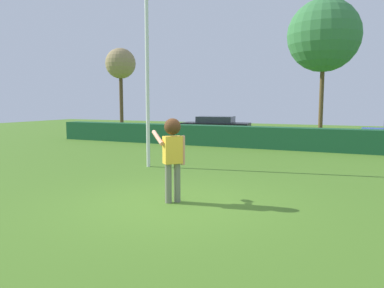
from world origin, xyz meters
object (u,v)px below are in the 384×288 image
(person, at_px, (172,149))
(oak_tree, at_px, (324,36))
(lamppost, at_px, (147,61))
(parked_car_black, at_px, (216,125))
(bare_elm_tree, at_px, (121,64))
(frisbee, at_px, (174,146))

(person, bearing_deg, oak_tree, 84.32)
(person, height_order, lamppost, lamppost)
(person, distance_m, lamppost, 5.06)
(lamppost, distance_m, oak_tree, 13.09)
(person, bearing_deg, parked_car_black, 107.11)
(parked_car_black, relative_size, bare_elm_tree, 0.67)
(lamppost, distance_m, parked_car_black, 11.75)
(person, distance_m, oak_tree, 16.47)
(parked_car_black, relative_size, oak_tree, 0.55)
(oak_tree, bearing_deg, person, -95.68)
(bare_elm_tree, distance_m, oak_tree, 16.52)
(lamppost, height_order, bare_elm_tree, bare_elm_tree)
(person, bearing_deg, frisbee, 112.58)
(person, xyz_separation_m, parked_car_black, (-4.58, 14.86, -0.47))
(lamppost, bearing_deg, parked_car_black, 99.26)
(parked_car_black, bearing_deg, bare_elm_tree, 156.97)
(frisbee, distance_m, lamppost, 4.65)
(lamppost, xyz_separation_m, oak_tree, (4.30, 12.12, 2.42))
(parked_car_black, bearing_deg, person, -72.89)
(oak_tree, bearing_deg, parked_car_black, -172.15)
(person, height_order, frisbee, person)
(parked_car_black, xyz_separation_m, bare_elm_tree, (-10.01, 4.26, 4.55))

